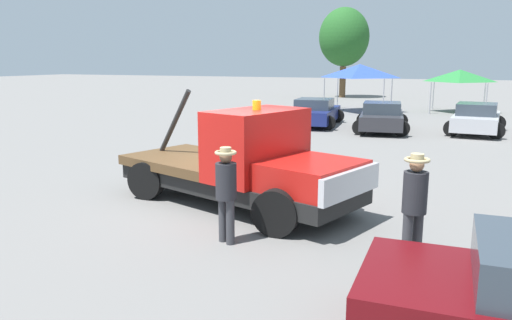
% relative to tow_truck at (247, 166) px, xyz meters
% --- Properties ---
extents(ground_plane, '(160.00, 160.00, 0.00)m').
position_rel_tow_truck_xyz_m(ground_plane, '(-0.34, 0.11, -0.93)').
color(ground_plane, slate).
extents(tow_truck, '(6.20, 3.82, 2.51)m').
position_rel_tow_truck_xyz_m(tow_truck, '(0.00, 0.00, 0.00)').
color(tow_truck, black).
rests_on(tow_truck, ground).
extents(person_near_truck, '(0.39, 0.39, 1.77)m').
position_rel_tow_truck_xyz_m(person_near_truck, '(3.64, -1.82, 0.12)').
color(person_near_truck, '#38383D').
rests_on(person_near_truck, ground).
extents(person_at_hood, '(0.38, 0.38, 1.72)m').
position_rel_tow_truck_xyz_m(person_at_hood, '(0.52, -2.14, 0.08)').
color(person_at_hood, '#38383D').
rests_on(person_at_hood, ground).
extents(parked_car_navy, '(2.74, 4.62, 1.34)m').
position_rel_tow_truck_xyz_m(parked_car_navy, '(-2.44, 14.08, -0.28)').
color(parked_car_navy, navy).
rests_on(parked_car_navy, ground).
extents(parked_car_charcoal, '(2.75, 4.41, 1.34)m').
position_rel_tow_truck_xyz_m(parked_car_charcoal, '(0.92, 13.23, -0.28)').
color(parked_car_charcoal, '#2D2D33').
rests_on(parked_car_charcoal, ground).
extents(parked_car_silver, '(2.61, 4.47, 1.34)m').
position_rel_tow_truck_xyz_m(parked_car_silver, '(4.87, 14.23, -0.28)').
color(parked_car_silver, '#B7B7BC').
rests_on(parked_car_silver, ground).
extents(canopy_tent_blue, '(3.62, 3.62, 2.93)m').
position_rel_tow_truck_xyz_m(canopy_tent_blue, '(-1.79, 21.83, 1.59)').
color(canopy_tent_blue, '#9E9EA3').
rests_on(canopy_tent_blue, ground).
extents(canopy_tent_green, '(3.13, 3.13, 2.62)m').
position_rel_tow_truck_xyz_m(canopy_tent_green, '(4.00, 23.52, 1.31)').
color(canopy_tent_green, '#9E9EA3').
rests_on(canopy_tent_green, ground).
extents(tree_left, '(4.24, 4.24, 7.57)m').
position_rel_tow_truck_xyz_m(tree_left, '(-5.44, 33.46, 4.15)').
color(tree_left, brown).
rests_on(tree_left, ground).
extents(traffic_cone, '(0.40, 0.40, 0.55)m').
position_rel_tow_truck_xyz_m(traffic_cone, '(-0.92, 3.77, -0.68)').
color(traffic_cone, black).
rests_on(traffic_cone, ground).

